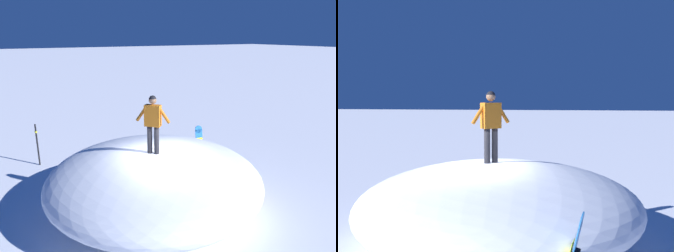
# 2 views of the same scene
# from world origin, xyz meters

# --- Properties ---
(ground) EXTENTS (240.00, 240.00, 0.00)m
(ground) POSITION_xyz_m (0.00, 0.00, 0.00)
(ground) COLOR white
(snow_mound) EXTENTS (8.86, 8.86, 1.78)m
(snow_mound) POSITION_xyz_m (0.11, -0.58, 0.89)
(snow_mound) COLOR white
(snow_mound) RESTS_ON ground
(snowboarder_standing) EXTENTS (0.74, 0.78, 1.63)m
(snowboarder_standing) POSITION_xyz_m (0.24, -0.37, 2.75)
(snowboarder_standing) COLOR black
(snowboarder_standing) RESTS_ON snow_mound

